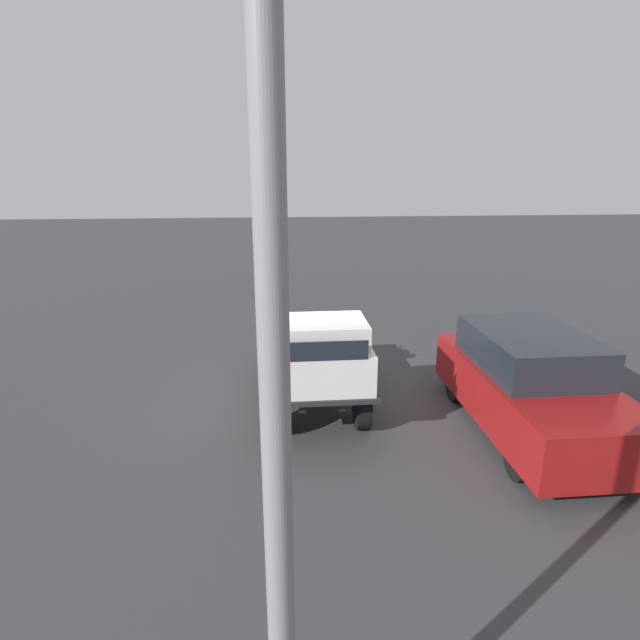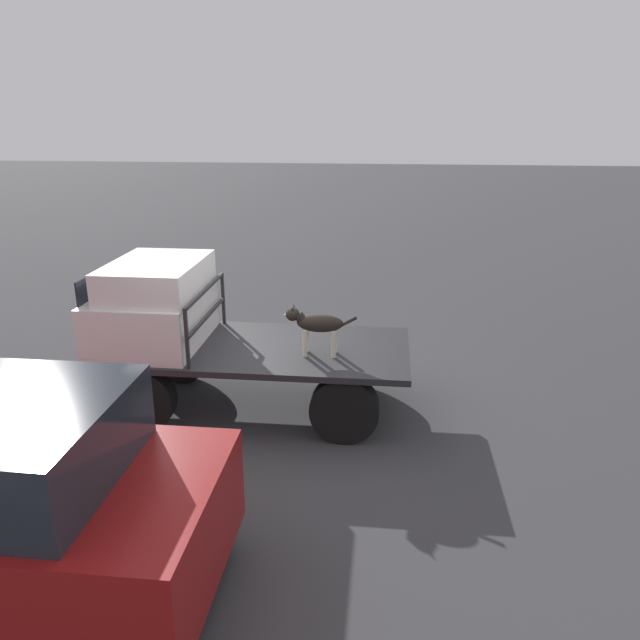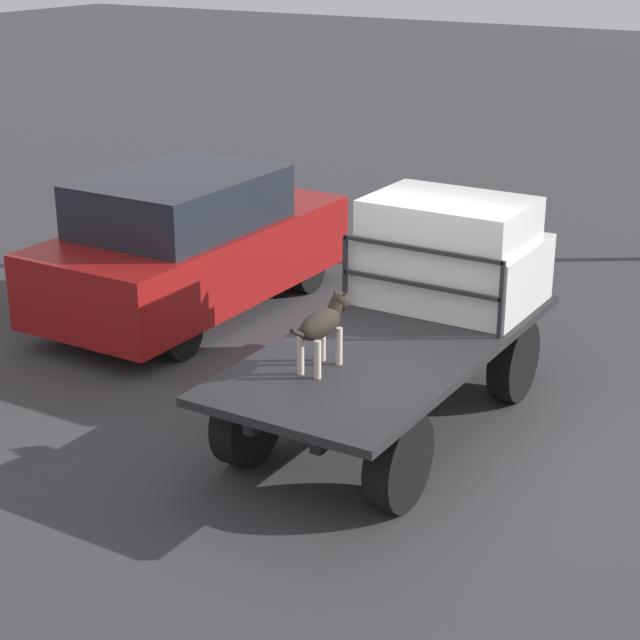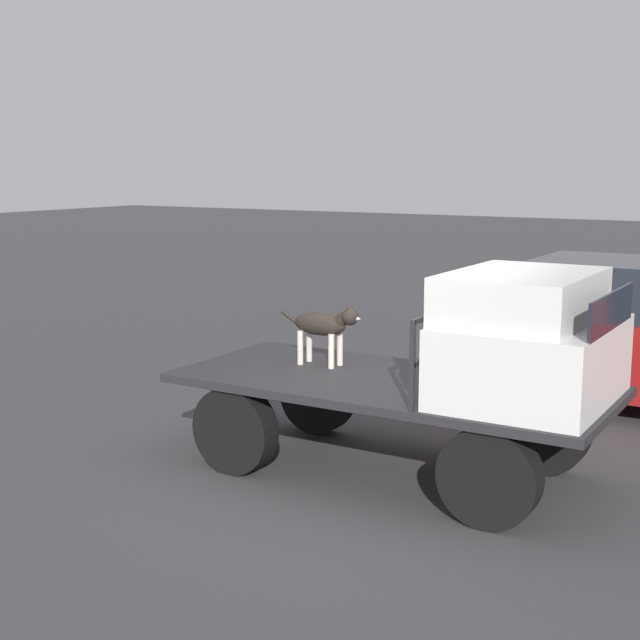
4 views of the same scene
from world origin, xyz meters
TOP-DOWN VIEW (x-y plane):
  - ground_plane at (0.00, 0.00)m, footprint 80.00×80.00m
  - flatbed_truck at (0.00, 0.00)m, footprint 4.03×1.82m
  - truck_cab at (1.29, 0.00)m, footprint 1.30×1.70m
  - truck_headboard at (0.60, 0.00)m, footprint 0.04×1.70m
  - dog at (-0.84, 0.21)m, footprint 0.92×0.23m
  - parked_sedan at (1.61, 3.57)m, footprint 4.26×1.88m

SIDE VIEW (x-z plane):
  - ground_plane at x=0.00m, z-range 0.00..0.00m
  - flatbed_truck at x=0.00m, z-range 0.18..1.07m
  - parked_sedan at x=1.61m, z-range -0.01..1.74m
  - dog at x=-0.84m, z-range 0.97..1.62m
  - truck_headboard at x=0.60m, z-range 1.01..1.76m
  - truck_cab at x=1.29m, z-range 0.86..1.95m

